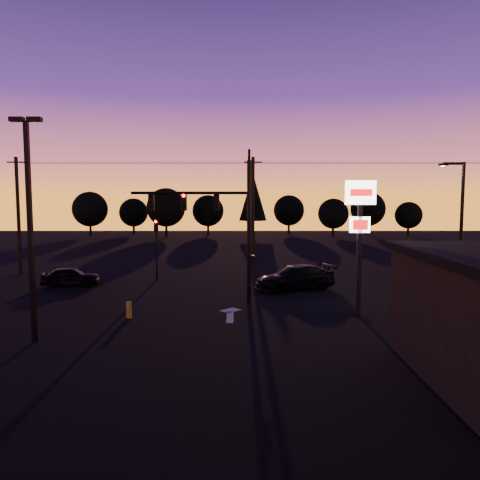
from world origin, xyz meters
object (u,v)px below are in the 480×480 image
object	(u,v)px
parking_lot_light	(30,215)
traffic_signal_mast	(220,216)
car_left	(71,276)
secondary_signal	(156,240)
car_right	(295,278)
bollard	(129,310)
pylon_sign	(360,218)
streetlight	(460,224)

from	to	relation	value
parking_lot_light	traffic_signal_mast	bearing A→B (deg)	43.37
traffic_signal_mast	parking_lot_light	size ratio (longest dim) A/B	0.94
parking_lot_light	car_left	bearing A→B (deg)	103.41
secondary_signal	car_right	world-z (taller)	secondary_signal
traffic_signal_mast	bollard	size ratio (longest dim) A/B	10.53
parking_lot_light	bollard	world-z (taller)	parking_lot_light
traffic_signal_mast	parking_lot_light	xyz separation A→B (m)	(-7.40, -6.99, 0.33)
bollard	pylon_sign	bearing A→B (deg)	3.04
parking_lot_light	pylon_sign	xyz separation A→B (m)	(14.50, 4.50, -0.36)
streetlight	traffic_signal_mast	bearing A→B (deg)	-173.86
pylon_sign	streetlight	bearing A→B (deg)	30.08
parking_lot_light	streetlight	size ratio (longest dim) A/B	1.14
secondary_signal	bollard	bearing A→B (deg)	-87.36
parking_lot_light	bollard	size ratio (longest dim) A/B	11.22
traffic_signal_mast	streetlight	bearing A→B (deg)	6.14
traffic_signal_mast	pylon_sign	size ratio (longest dim) A/B	1.26
traffic_signal_mast	car_left	xyz separation A→B (m)	(-10.32, 5.25, -4.30)
car_right	bollard	bearing A→B (deg)	-74.09
pylon_sign	traffic_signal_mast	bearing A→B (deg)	160.64
parking_lot_light	car_left	distance (m)	13.41
secondary_signal	bollard	distance (m)	10.89
traffic_signal_mast	bollard	world-z (taller)	traffic_signal_mast
parking_lot_light	car_right	size ratio (longest dim) A/B	1.72
parking_lot_light	pylon_sign	size ratio (longest dim) A/B	1.34
bollard	traffic_signal_mast	bearing A→B (deg)	35.13
streetlight	pylon_sign	bearing A→B (deg)	-149.92
pylon_sign	streetlight	xyz separation A→B (m)	(6.91, 4.00, -0.49)
bollard	secondary_signal	bearing A→B (deg)	92.64
secondary_signal	streetlight	distance (m)	19.89
traffic_signal_mast	bollard	bearing A→B (deg)	-144.87
bollard	car_left	size ratio (longest dim) A/B	0.22
pylon_sign	bollard	size ratio (longest dim) A/B	8.34
parking_lot_light	streetlight	xyz separation A→B (m)	(21.41, 8.50, -0.85)
pylon_sign	car_right	world-z (taller)	pylon_sign
bollard	car_right	xyz separation A→B (m)	(9.08, 7.10, 0.36)
traffic_signal_mast	parking_lot_light	world-z (taller)	parking_lot_light
streetlight	bollard	size ratio (longest dim) A/B	9.82
traffic_signal_mast	secondary_signal	distance (m)	9.19
traffic_signal_mast	parking_lot_light	distance (m)	10.19
car_right	streetlight	bearing A→B (deg)	52.96
car_left	parking_lot_light	bearing A→B (deg)	-177.66
parking_lot_light	pylon_sign	distance (m)	15.19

